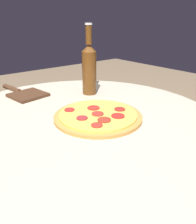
{
  "coord_description": "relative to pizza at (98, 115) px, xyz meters",
  "views": [
    {
      "loc": [
        -0.55,
        0.37,
        1.04
      ],
      "look_at": [
        -0.04,
        -0.04,
        0.75
      ],
      "focal_mm": 35.0,
      "sensor_mm": 36.0,
      "label": 1
    }
  ],
  "objects": [
    {
      "name": "table",
      "position": [
        0.04,
        0.04,
        -0.18
      ],
      "size": [
        0.94,
        0.94,
        0.73
      ],
      "color": "#B2A893",
      "rests_on": "ground_plane"
    },
    {
      "name": "pizza",
      "position": [
        0.0,
        0.0,
        0.0
      ],
      "size": [
        0.29,
        0.29,
        0.02
      ],
      "color": "#B77F3D",
      "rests_on": "table"
    },
    {
      "name": "beer_bottle",
      "position": [
        0.22,
        -0.13,
        0.1
      ],
      "size": [
        0.06,
        0.06,
        0.29
      ],
      "color": "#563314",
      "rests_on": "table"
    },
    {
      "name": "pizza_paddle",
      "position": [
        0.38,
        0.1,
        -0.0
      ],
      "size": [
        0.28,
        0.15,
        0.02
      ],
      "rotation": [
        0.0,
        0.0,
        0.16
      ],
      "color": "#422819",
      "rests_on": "table"
    }
  ]
}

